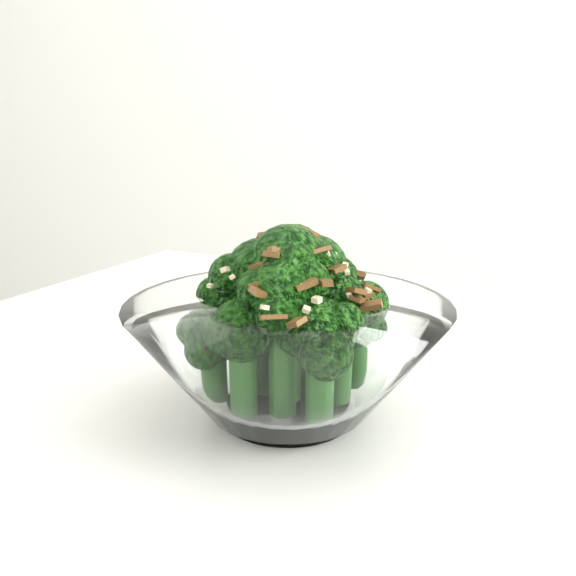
# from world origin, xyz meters

# --- Properties ---
(broccoli_dish) EXTENTS (0.21, 0.21, 0.13)m
(broccoli_dish) POSITION_xyz_m (-0.24, 0.08, 0.80)
(broccoli_dish) COLOR white
(broccoli_dish) RESTS_ON table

